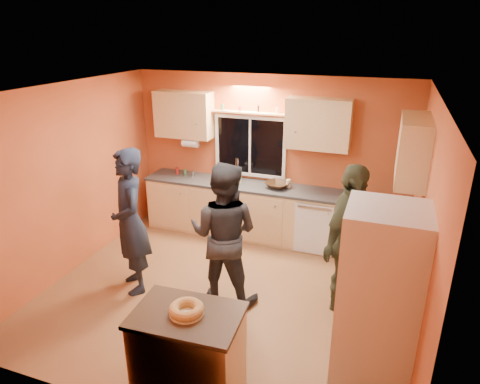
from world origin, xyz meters
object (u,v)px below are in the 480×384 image
at_px(person_center, 224,234).
at_px(island, 189,355).
at_px(person_right, 348,240).
at_px(person_left, 130,222).
at_px(refrigerator, 378,297).

bearing_deg(person_center, island, 97.69).
bearing_deg(person_right, person_left, 118.98).
height_order(person_left, person_center, person_left).
bearing_deg(person_left, person_right, 56.85).
bearing_deg(person_left, refrigerator, 36.40).
distance_m(refrigerator, person_right, 1.10).
bearing_deg(refrigerator, person_left, 170.00).
bearing_deg(refrigerator, person_center, 158.88).
bearing_deg(refrigerator, island, -151.13).
bearing_deg(island, person_center, 97.10).
bearing_deg(person_right, refrigerator, -140.65).
bearing_deg(person_left, island, 3.10).
distance_m(island, person_center, 1.65).
height_order(island, person_center, person_center).
relative_size(island, person_center, 0.54).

